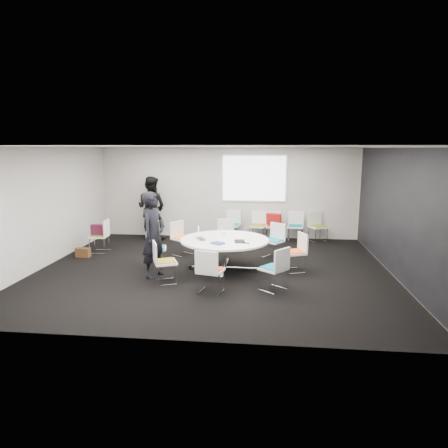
# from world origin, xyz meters

# --- Properties ---
(room_shell) EXTENTS (8.08, 7.08, 2.88)m
(room_shell) POSITION_xyz_m (0.09, 0.00, 1.40)
(room_shell) COLOR black
(room_shell) RESTS_ON ground
(conference_table) EXTENTS (2.01, 2.01, 0.73)m
(conference_table) POSITION_xyz_m (0.26, -0.01, 0.51)
(conference_table) COLOR silver
(conference_table) RESTS_ON ground
(projection_screen) EXTENTS (1.90, 0.03, 1.35)m
(projection_screen) POSITION_xyz_m (0.80, 3.46, 1.85)
(projection_screen) COLOR white
(projection_screen) RESTS_ON room_shell
(chair_ring_a) EXTENTS (0.59, 0.59, 0.88)m
(chair_ring_a) POSITION_xyz_m (1.84, 0.05, 0.28)
(chair_ring_a) COLOR silver
(chair_ring_a) RESTS_ON ground
(chair_ring_b) EXTENTS (0.64, 0.63, 0.88)m
(chair_ring_b) POSITION_xyz_m (1.38, 1.14, 0.28)
(chair_ring_b) COLOR silver
(chair_ring_b) RESTS_ON ground
(chair_ring_c) EXTENTS (0.56, 0.55, 0.88)m
(chair_ring_c) POSITION_xyz_m (0.14, 1.63, 0.28)
(chair_ring_c) COLOR silver
(chair_ring_c) RESTS_ON ground
(chair_ring_d) EXTENTS (0.63, 0.63, 0.88)m
(chair_ring_d) POSITION_xyz_m (-0.99, 1.18, 0.28)
(chair_ring_d) COLOR silver
(chair_ring_d) RESTS_ON ground
(chair_ring_e) EXTENTS (0.54, 0.55, 0.88)m
(chair_ring_e) POSITION_xyz_m (-1.38, 0.09, 0.28)
(chair_ring_e) COLOR silver
(chair_ring_e) RESTS_ON ground
(chair_ring_f) EXTENTS (0.59, 0.60, 0.88)m
(chair_ring_f) POSITION_xyz_m (-0.88, -1.03, 0.28)
(chair_ring_f) COLOR silver
(chair_ring_f) RESTS_ON ground
(chair_ring_g) EXTENTS (0.55, 0.54, 0.88)m
(chair_ring_g) POSITION_xyz_m (0.14, -1.52, 0.28)
(chair_ring_g) COLOR silver
(chair_ring_g) RESTS_ON ground
(chair_ring_h) EXTENTS (0.64, 0.64, 0.88)m
(chair_ring_h) POSITION_xyz_m (1.36, -1.24, 0.28)
(chair_ring_h) COLOR silver
(chair_ring_h) RESTS_ON ground
(chair_back_a) EXTENTS (0.54, 0.53, 0.88)m
(chair_back_a) POSITION_xyz_m (0.15, 3.15, 0.28)
(chair_back_a) COLOR silver
(chair_back_a) RESTS_ON ground
(chair_back_b) EXTENTS (0.53, 0.52, 0.88)m
(chair_back_b) POSITION_xyz_m (0.94, 3.12, 0.28)
(chair_back_b) COLOR silver
(chair_back_b) RESTS_ON ground
(chair_back_c) EXTENTS (0.48, 0.47, 0.88)m
(chair_back_c) POSITION_xyz_m (1.41, 3.12, 0.28)
(chair_back_c) COLOR silver
(chair_back_c) RESTS_ON ground
(chair_back_d) EXTENTS (0.51, 0.50, 0.88)m
(chair_back_d) POSITION_xyz_m (2.07, 3.14, 0.28)
(chair_back_d) COLOR silver
(chair_back_d) RESTS_ON ground
(chair_back_e) EXTENTS (0.60, 0.60, 0.88)m
(chair_back_e) POSITION_xyz_m (2.74, 3.15, 0.28)
(chair_back_e) COLOR silver
(chair_back_e) RESTS_ON ground
(chair_spare_left) EXTENTS (0.48, 0.49, 0.88)m
(chair_spare_left) POSITION_xyz_m (-3.24, 1.23, 0.28)
(chair_spare_left) COLOR silver
(chair_spare_left) RESTS_ON ground
(chair_person_back) EXTENTS (0.60, 0.59, 0.88)m
(chair_person_back) POSITION_xyz_m (-2.32, 3.14, 0.28)
(chair_person_back) COLOR silver
(chair_person_back) RESTS_ON ground
(person_main) EXTENTS (0.63, 0.78, 1.86)m
(person_main) POSITION_xyz_m (-1.22, -0.62, 0.93)
(person_main) COLOR black
(person_main) RESTS_ON ground
(person_back) EXTENTS (1.10, 0.96, 1.93)m
(person_back) POSITION_xyz_m (-2.32, 2.98, 0.96)
(person_back) COLOR black
(person_back) RESTS_ON ground
(laptop) EXTENTS (0.35, 0.39, 0.03)m
(laptop) POSITION_xyz_m (-0.24, -0.07, 0.74)
(laptop) COLOR #333338
(laptop) RESTS_ON conference_table
(laptop_lid) EXTENTS (0.05, 0.30, 0.22)m
(laptop_lid) POSITION_xyz_m (-0.36, 0.11, 0.86)
(laptop_lid) COLOR silver
(laptop_lid) RESTS_ON conference_table
(notebook_black) EXTENTS (0.27, 0.33, 0.02)m
(notebook_black) POSITION_xyz_m (0.61, -0.23, 0.74)
(notebook_black) COLOR black
(notebook_black) RESTS_ON conference_table
(tablet_folio) EXTENTS (0.33, 0.32, 0.03)m
(tablet_folio) POSITION_xyz_m (0.15, -0.47, 0.74)
(tablet_folio) COLOR navy
(tablet_folio) RESTS_ON conference_table
(papers_right) EXTENTS (0.36, 0.36, 0.00)m
(papers_right) POSITION_xyz_m (0.75, 0.19, 0.73)
(papers_right) COLOR silver
(papers_right) RESTS_ON conference_table
(papers_front) EXTENTS (0.36, 0.30, 0.00)m
(papers_front) POSITION_xyz_m (0.96, -0.09, 0.73)
(papers_front) COLOR silver
(papers_front) RESTS_ON conference_table
(cup) EXTENTS (0.08, 0.08, 0.09)m
(cup) POSITION_xyz_m (0.21, 0.35, 0.78)
(cup) COLOR white
(cup) RESTS_ON conference_table
(phone) EXTENTS (0.15, 0.09, 0.01)m
(phone) POSITION_xyz_m (0.76, -0.36, 0.73)
(phone) COLOR black
(phone) RESTS_ON conference_table
(maroon_bag) EXTENTS (0.40, 0.14, 0.28)m
(maroon_bag) POSITION_xyz_m (-3.26, 1.23, 0.62)
(maroon_bag) COLOR #4A132A
(maroon_bag) RESTS_ON chair_spare_left
(brown_bag) EXTENTS (0.37, 0.18, 0.24)m
(brown_bag) POSITION_xyz_m (-3.49, 0.71, 0.12)
(brown_bag) COLOR #492D17
(brown_bag) RESTS_ON ground
(red_jacket) EXTENTS (0.47, 0.29, 0.36)m
(red_jacket) POSITION_xyz_m (1.41, 2.89, 0.70)
(red_jacket) COLOR #A31714
(red_jacket) RESTS_ON chair_back_c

